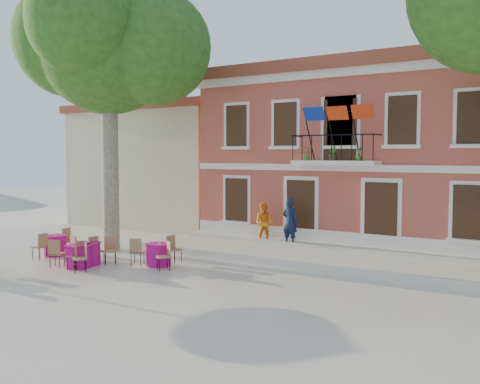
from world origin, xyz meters
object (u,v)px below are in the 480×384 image
cafe_table_0 (55,245)px  cafe_table_3 (88,252)px  plane_tree_west (108,44)px  cafe_table_1 (78,255)px  cafe_table_4 (159,253)px  pedestrian_orange (264,223)px  pedestrian_navy (290,222)px

cafe_table_0 → cafe_table_3: (2.34, -0.49, 0.01)m
plane_tree_west → cafe_table_1: (1.53, -2.99, -7.65)m
cafe_table_0 → cafe_table_4: (4.52, 0.67, 0.01)m
cafe_table_0 → cafe_table_3: 2.39m
pedestrian_orange → cafe_table_4: bearing=-116.4°
cafe_table_3 → plane_tree_west: bearing=120.0°
cafe_table_1 → cafe_table_4: 2.67m
pedestrian_navy → cafe_table_0: bearing=43.9°
cafe_table_4 → pedestrian_orange: bearing=70.8°
pedestrian_navy → cafe_table_3: pedestrian_navy is taller
pedestrian_orange → pedestrian_navy: bearing=-8.2°
plane_tree_west → pedestrian_navy: 9.86m
plane_tree_west → cafe_table_0: 7.96m
cafe_table_0 → cafe_table_4: bearing=8.4°
cafe_table_0 → cafe_table_3: bearing=-11.9°
pedestrian_navy → pedestrian_orange: 1.16m
cafe_table_4 → cafe_table_1: bearing=-141.1°
plane_tree_west → cafe_table_0: (-0.91, -1.98, -7.66)m
plane_tree_west → cafe_table_3: 8.16m
cafe_table_1 → plane_tree_west: bearing=117.1°
cafe_table_0 → pedestrian_orange: bearing=40.3°
cafe_table_0 → cafe_table_1: same height
cafe_table_0 → cafe_table_3: size_ratio=1.07×
pedestrian_orange → cafe_table_0: bearing=-146.9°
cafe_table_1 → cafe_table_3: (-0.10, 0.52, 0.00)m
pedestrian_navy → pedestrian_orange: pedestrian_navy is taller
pedestrian_navy → cafe_table_1: 7.84m
cafe_table_0 → cafe_table_1: (2.44, -1.01, 0.01)m
pedestrian_navy → cafe_table_0: 8.92m
pedestrian_orange → cafe_table_1: 7.20m
plane_tree_west → cafe_table_3: bearing=-60.0°
pedestrian_orange → cafe_table_4: 4.81m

